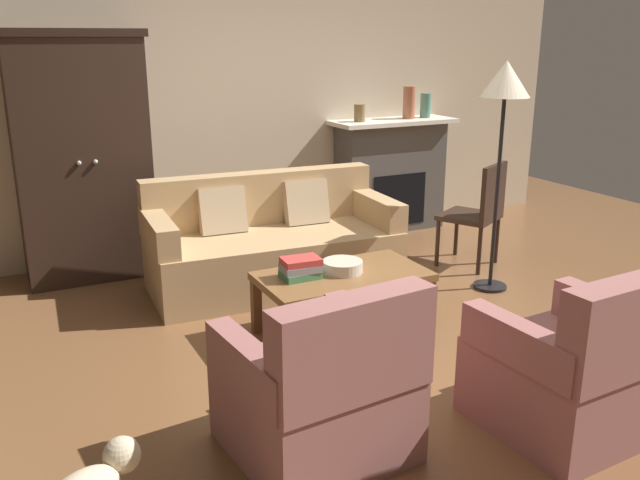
{
  "coord_description": "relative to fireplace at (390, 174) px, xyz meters",
  "views": [
    {
      "loc": [
        -2.09,
        -3.35,
        1.9
      ],
      "look_at": [
        -0.09,
        0.63,
        0.55
      ],
      "focal_mm": 37.76,
      "sensor_mm": 36.0,
      "label": 1
    }
  ],
  "objects": [
    {
      "name": "ground_plane",
      "position": [
        -1.55,
        -2.3,
        -0.57
      ],
      "size": [
        9.6,
        9.6,
        0.0
      ],
      "primitive_type": "plane",
      "color": "brown"
    },
    {
      "name": "back_wall",
      "position": [
        -1.55,
        0.25,
        0.83
      ],
      "size": [
        7.2,
        0.1,
        2.8
      ],
      "primitive_type": "cube",
      "color": "beige",
      "rests_on": "ground"
    },
    {
      "name": "fireplace",
      "position": [
        0.0,
        0.0,
        0.0
      ],
      "size": [
        1.26,
        0.48,
        1.12
      ],
      "color": "#4C4947",
      "rests_on": "ground"
    },
    {
      "name": "armoire",
      "position": [
        -2.95,
        -0.08,
        0.41
      ],
      "size": [
        1.06,
        0.57,
        1.96
      ],
      "color": "black",
      "rests_on": "ground"
    },
    {
      "name": "couch",
      "position": [
        -1.71,
        -0.96,
        -0.25
      ],
      "size": [
        1.97,
        0.97,
        0.86
      ],
      "color": "tan",
      "rests_on": "ground"
    },
    {
      "name": "coffee_table",
      "position": [
        -1.65,
        -2.02,
        -0.2
      ],
      "size": [
        1.1,
        0.6,
        0.42
      ],
      "color": "brown",
      "rests_on": "ground"
    },
    {
      "name": "fruit_bowl",
      "position": [
        -1.64,
        -2.0,
        -0.11
      ],
      "size": [
        0.27,
        0.27,
        0.08
      ],
      "primitive_type": "cylinder",
      "color": "beige",
      "rests_on": "coffee_table"
    },
    {
      "name": "book_stack",
      "position": [
        -1.93,
        -1.98,
        -0.08
      ],
      "size": [
        0.26,
        0.19,
        0.13
      ],
      "color": "#427A4C",
      "rests_on": "coffee_table"
    },
    {
      "name": "mantel_vase_bronze",
      "position": [
        -0.38,
        -0.02,
        0.63
      ],
      "size": [
        0.11,
        0.11,
        0.17
      ],
      "primitive_type": "cylinder",
      "color": "olive",
      "rests_on": "fireplace"
    },
    {
      "name": "mantel_vase_terracotta",
      "position": [
        0.18,
        -0.02,
        0.71
      ],
      "size": [
        0.12,
        0.12,
        0.32
      ],
      "primitive_type": "cylinder",
      "color": "#A86042",
      "rests_on": "fireplace"
    },
    {
      "name": "mantel_vase_jade",
      "position": [
        0.38,
        -0.02,
        0.67
      ],
      "size": [
        0.11,
        0.11,
        0.24
      ],
      "primitive_type": "cylinder",
      "color": "slate",
      "rests_on": "fireplace"
    },
    {
      "name": "armchair_near_left",
      "position": [
        -2.39,
        -3.17,
        -0.25
      ],
      "size": [
        0.84,
        0.84,
        0.88
      ],
      "color": "#935B56",
      "rests_on": "ground"
    },
    {
      "name": "armchair_near_right",
      "position": [
        -1.18,
        -3.54,
        -0.25
      ],
      "size": [
        0.82,
        0.81,
        0.88
      ],
      "color": "#935B56",
      "rests_on": "ground"
    },
    {
      "name": "side_chair_wooden",
      "position": [
        0.03,
        -1.34,
        -0.06
      ],
      "size": [
        0.59,
        0.59,
        0.9
      ],
      "color": "black",
      "rests_on": "ground"
    },
    {
      "name": "floor_lamp",
      "position": [
        -0.2,
        -1.81,
        0.94
      ],
      "size": [
        0.36,
        0.36,
        1.74
      ],
      "color": "black",
      "rests_on": "ground"
    }
  ]
}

